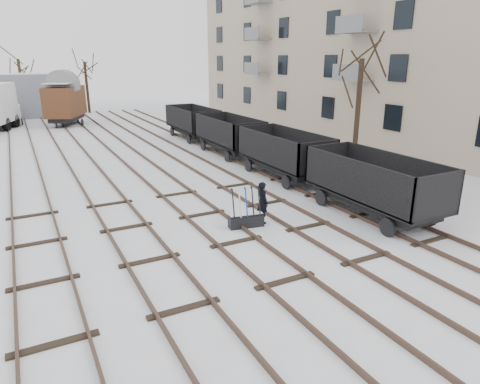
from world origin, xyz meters
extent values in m
plane|color=white|center=(0.00, 0.00, 0.00)|extent=(120.00, 120.00, 0.00)
cube|color=black|center=(-6.72, 14.00, 0.07)|extent=(0.07, 52.00, 0.15)
cube|color=black|center=(-5.28, 14.00, 0.07)|extent=(0.07, 52.00, 0.15)
cube|color=black|center=(-6.00, 2.00, 0.03)|extent=(1.90, 0.20, 0.08)
cube|color=black|center=(-3.72, 14.00, 0.07)|extent=(0.07, 52.00, 0.15)
cube|color=black|center=(-2.28, 14.00, 0.07)|extent=(0.07, 52.00, 0.15)
cube|color=black|center=(-3.00, 2.00, 0.03)|extent=(1.90, 0.20, 0.08)
cube|color=black|center=(-0.72, 14.00, 0.07)|extent=(0.07, 52.00, 0.15)
cube|color=black|center=(0.72, 14.00, 0.07)|extent=(0.07, 52.00, 0.15)
cube|color=black|center=(0.00, 2.00, 0.03)|extent=(1.90, 0.20, 0.08)
cube|color=black|center=(2.28, 14.00, 0.07)|extent=(0.07, 52.00, 0.15)
cube|color=black|center=(3.72, 14.00, 0.07)|extent=(0.07, 52.00, 0.15)
cube|color=black|center=(3.00, 2.00, 0.03)|extent=(1.90, 0.20, 0.08)
cube|color=black|center=(5.28, 14.00, 0.07)|extent=(0.07, 52.00, 0.15)
cube|color=black|center=(6.72, 14.00, 0.07)|extent=(0.07, 52.00, 0.15)
cube|color=black|center=(6.00, 2.00, 0.03)|extent=(1.90, 0.20, 0.08)
cube|color=tan|center=(20.00, 14.00, 8.00)|extent=(10.00, 45.00, 16.00)
cube|color=gray|center=(-4.00, 40.00, 2.20)|extent=(7.00, 6.00, 4.40)
cube|color=white|center=(-4.00, 40.00, 4.45)|extent=(6.86, 5.88, 0.10)
cube|color=black|center=(0.98, 1.11, 0.22)|extent=(1.35, 0.62, 0.44)
cube|color=black|center=(0.98, 1.11, 0.46)|extent=(1.33, 0.50, 0.06)
cube|color=white|center=(0.98, 1.11, 0.50)|extent=(1.28, 0.46, 0.03)
cylinder|color=black|center=(0.48, 1.19, 0.95)|extent=(0.10, 0.32, 1.08)
cylinder|color=silver|center=(0.73, 1.15, 0.95)|extent=(0.10, 0.32, 1.08)
cylinder|color=#0D36AD|center=(0.98, 1.11, 0.95)|extent=(0.10, 0.32, 1.08)
cylinder|color=black|center=(1.22, 1.07, 0.95)|extent=(0.10, 0.32, 1.08)
cylinder|color=black|center=(1.47, 1.03, 0.95)|extent=(0.10, 0.32, 1.08)
imported|color=black|center=(1.73, 1.21, 0.80)|extent=(0.43, 0.61, 1.60)
cube|color=black|center=(6.00, -0.11, 0.63)|extent=(1.86, 5.13, 0.39)
cube|color=black|center=(6.00, -0.11, 0.83)|extent=(2.33, 5.83, 0.12)
cube|color=black|center=(4.88, -0.11, 1.60)|extent=(0.10, 5.83, 1.55)
cube|color=black|center=(7.12, -0.11, 1.60)|extent=(0.10, 5.83, 1.55)
cube|color=white|center=(6.00, -0.11, 0.92)|extent=(2.10, 5.59, 0.06)
cylinder|color=black|center=(4.93, -1.97, 0.34)|extent=(0.12, 0.68, 0.68)
cylinder|color=black|center=(7.07, 1.76, 0.34)|extent=(0.12, 0.68, 0.68)
cube|color=black|center=(6.00, 6.29, 0.63)|extent=(1.86, 5.13, 0.39)
cube|color=black|center=(6.00, 6.29, 0.83)|extent=(2.33, 5.83, 0.12)
cube|color=black|center=(4.88, 6.29, 1.60)|extent=(0.10, 5.83, 1.55)
cube|color=black|center=(7.12, 6.29, 1.60)|extent=(0.10, 5.83, 1.55)
cube|color=white|center=(6.00, 6.29, 0.92)|extent=(2.10, 5.59, 0.06)
cylinder|color=black|center=(4.93, 4.43, 0.34)|extent=(0.12, 0.68, 0.68)
cylinder|color=black|center=(7.07, 8.16, 0.34)|extent=(0.12, 0.68, 0.68)
cube|color=black|center=(6.00, 12.69, 0.63)|extent=(1.86, 5.13, 0.39)
cube|color=black|center=(6.00, 12.69, 0.83)|extent=(2.33, 5.83, 0.12)
cube|color=black|center=(4.88, 12.69, 1.60)|extent=(0.10, 5.83, 1.55)
cube|color=black|center=(7.12, 12.69, 1.60)|extent=(0.10, 5.83, 1.55)
cube|color=white|center=(6.00, 12.69, 0.92)|extent=(2.10, 5.59, 0.06)
cylinder|color=black|center=(4.93, 10.83, 0.34)|extent=(0.12, 0.68, 0.68)
cylinder|color=black|center=(7.07, 14.56, 0.34)|extent=(0.12, 0.68, 0.68)
cube|color=black|center=(6.00, 19.09, 0.63)|extent=(1.86, 5.13, 0.39)
cube|color=black|center=(6.00, 19.09, 0.83)|extent=(2.33, 5.83, 0.12)
cube|color=black|center=(4.88, 19.09, 1.60)|extent=(0.10, 5.83, 1.55)
cube|color=black|center=(7.12, 19.09, 1.60)|extent=(0.10, 5.83, 1.55)
cube|color=white|center=(6.00, 19.09, 0.92)|extent=(2.10, 5.59, 0.06)
cylinder|color=black|center=(4.93, 17.23, 0.34)|extent=(0.12, 0.68, 0.68)
cylinder|color=black|center=(7.07, 20.96, 0.34)|extent=(0.12, 0.68, 0.68)
cube|color=black|center=(-1.81, 31.11, 0.66)|extent=(3.58, 4.85, 0.40)
cube|color=#452714|center=(-1.81, 31.11, 2.17)|extent=(4.27, 5.61, 2.63)
cube|color=white|center=(-1.81, 31.11, 3.84)|extent=(3.94, 5.28, 0.04)
cylinder|color=black|center=(-2.92, 29.49, 0.35)|extent=(0.12, 0.71, 0.71)
cylinder|color=black|center=(-0.69, 32.73, 0.35)|extent=(0.12, 0.71, 0.71)
cylinder|color=black|center=(-7.15, 32.31, 0.57)|extent=(0.34, 1.15, 1.15)
cube|color=white|center=(-6.39, 34.26, 0.86)|extent=(1.77, 3.85, 1.55)
cube|color=white|center=(-6.39, 34.26, 1.66)|extent=(1.72, 3.77, 0.03)
cylinder|color=black|center=(-7.17, 33.05, 0.30)|extent=(0.19, 0.60, 0.60)
cylinder|color=black|center=(-5.61, 35.47, 0.30)|extent=(0.19, 0.60, 0.60)
cylinder|color=black|center=(11.55, 7.11, 2.98)|extent=(0.30, 0.30, 5.96)
cylinder|color=black|center=(-4.99, 40.07, 2.94)|extent=(0.30, 0.30, 5.89)
cylinder|color=black|center=(1.55, 39.84, 2.80)|extent=(0.30, 0.30, 5.60)
camera|label=1|loc=(-6.06, -11.86, 5.99)|focal=32.00mm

